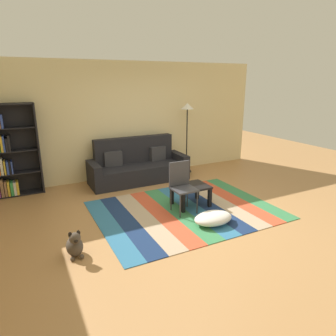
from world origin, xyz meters
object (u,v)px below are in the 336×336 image
at_px(pouf, 213,218).
at_px(tv_remote, 186,186).
at_px(couch, 138,167).
at_px(bookshelf, 9,154).
at_px(folding_chair, 182,183).
at_px(standing_lamp, 187,115).
at_px(coffee_table, 191,189).
at_px(dog, 75,245).

relative_size(pouf, tv_remote, 4.44).
relative_size(couch, bookshelf, 1.22).
bearing_deg(folding_chair, tv_remote, 51.15).
relative_size(bookshelf, standing_lamp, 1.07).
distance_m(bookshelf, coffee_table, 3.66).
bearing_deg(pouf, coffee_table, 85.77).
bearing_deg(folding_chair, coffee_table, 35.87).
distance_m(standing_lamp, tv_remote, 2.45).
bearing_deg(couch, bookshelf, 173.76).
relative_size(bookshelf, tv_remote, 12.35).
height_order(coffee_table, pouf, coffee_table).
xyz_separation_m(pouf, folding_chair, (-0.20, 0.70, 0.43)).
bearing_deg(tv_remote, dog, 159.93).
bearing_deg(pouf, dog, 177.97).
distance_m(pouf, folding_chair, 0.84).
bearing_deg(pouf, bookshelf, 134.63).
distance_m(coffee_table, standing_lamp, 2.45).
height_order(couch, pouf, couch).
relative_size(couch, standing_lamp, 1.30).
xyz_separation_m(dog, folding_chair, (1.99, 0.62, 0.37)).
relative_size(coffee_table, standing_lamp, 0.37).
relative_size(bookshelf, pouf, 2.78).
height_order(bookshelf, dog, bookshelf).
bearing_deg(coffee_table, bookshelf, 144.43).
distance_m(coffee_table, dog, 2.37).
relative_size(bookshelf, dog, 4.66).
bearing_deg(couch, folding_chair, -87.93).
bearing_deg(tv_remote, folding_chair, -179.68).
height_order(pouf, standing_lamp, standing_lamp).
bearing_deg(folding_chair, bookshelf, 151.85).
distance_m(couch, standing_lamp, 1.76).
relative_size(couch, folding_chair, 2.51).
height_order(couch, bookshelf, bookshelf).
bearing_deg(couch, dog, -126.89).
bearing_deg(tv_remote, bookshelf, 104.25).
distance_m(couch, bookshelf, 2.68).
height_order(pouf, dog, dog).
bearing_deg(bookshelf, tv_remote, -36.44).
distance_m(couch, coffee_table, 1.85).
xyz_separation_m(standing_lamp, tv_remote, (-1.14, -1.90, -1.04)).
xyz_separation_m(standing_lamp, folding_chair, (-1.29, -2.03, -0.92)).
height_order(dog, tv_remote, tv_remote).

